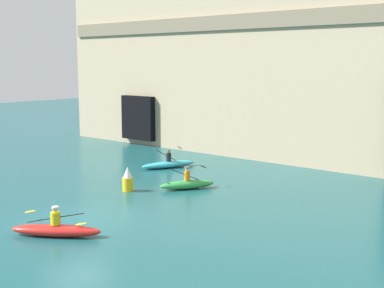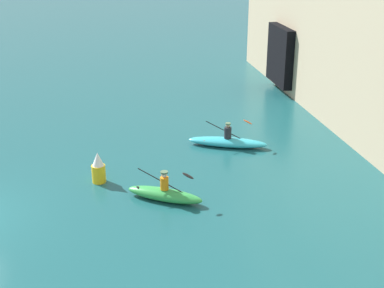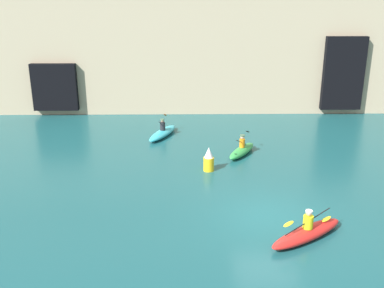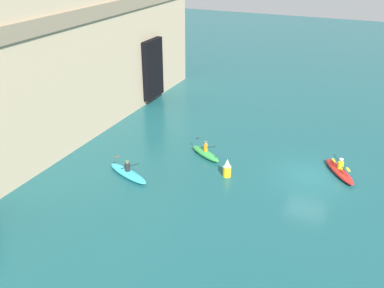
% 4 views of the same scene
% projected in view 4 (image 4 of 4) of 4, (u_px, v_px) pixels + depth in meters
% --- Properties ---
extents(ground_plane, '(120.00, 120.00, 0.00)m').
position_uv_depth(ground_plane, '(310.00, 177.00, 26.73)').
color(ground_plane, '#195156').
extents(cliff_bluff, '(35.40, 7.99, 15.59)m').
position_uv_depth(cliff_bluff, '(23.00, 32.00, 28.59)').
color(cliff_bluff, tan).
rests_on(cliff_bluff, ground).
extents(kayak_red, '(3.19, 2.47, 1.11)m').
position_uv_depth(kayak_red, '(340.00, 171.00, 26.88)').
color(kayak_red, red).
rests_on(kayak_red, ground).
extents(kayak_cyan, '(2.01, 3.52, 1.26)m').
position_uv_depth(kayak_cyan, '(128.00, 173.00, 26.69)').
color(kayak_cyan, '#33B2C6').
rests_on(kayak_cyan, ground).
extents(kayak_green, '(2.01, 2.75, 1.18)m').
position_uv_depth(kayak_green, '(206.00, 153.00, 29.08)').
color(kayak_green, green).
rests_on(kayak_green, ground).
extents(marker_buoy, '(0.52, 0.52, 1.20)m').
position_uv_depth(marker_buoy, '(227.00, 168.00, 26.55)').
color(marker_buoy, yellow).
rests_on(marker_buoy, ground).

